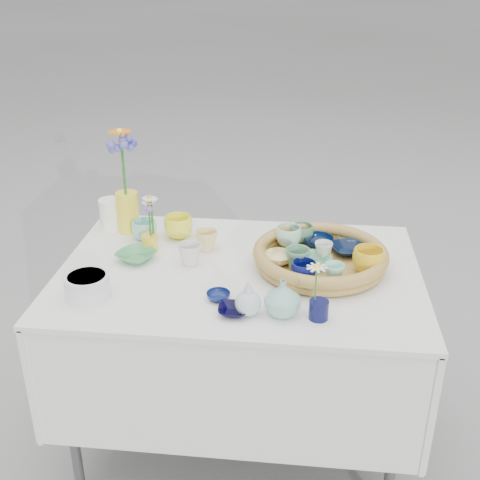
# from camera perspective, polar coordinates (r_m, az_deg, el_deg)

# --- Properties ---
(ground) EXTENTS (80.00, 80.00, 0.00)m
(ground) POSITION_cam_1_polar(r_m,az_deg,el_deg) (2.56, -0.05, -18.03)
(ground) COLOR gray
(display_table) EXTENTS (1.26, 0.86, 0.77)m
(display_table) POSITION_cam_1_polar(r_m,az_deg,el_deg) (2.56, -0.05, -18.03)
(display_table) COLOR white
(display_table) RESTS_ON ground
(wicker_tray) EXTENTS (0.47, 0.47, 0.08)m
(wicker_tray) POSITION_cam_1_polar(r_m,az_deg,el_deg) (2.13, 7.61, -1.62)
(wicker_tray) COLOR olive
(wicker_tray) RESTS_ON display_table
(tray_ceramic_0) EXTENTS (0.15, 0.15, 0.03)m
(tray_ceramic_0) POSITION_cam_1_polar(r_m,az_deg,el_deg) (2.25, 7.45, -0.15)
(tray_ceramic_0) COLOR #05163C
(tray_ceramic_0) RESTS_ON wicker_tray
(tray_ceramic_1) EXTENTS (0.16, 0.16, 0.03)m
(tray_ceramic_1) POSITION_cam_1_polar(r_m,az_deg,el_deg) (2.21, 10.29, -0.88)
(tray_ceramic_1) COLOR black
(tray_ceramic_1) RESTS_ON wicker_tray
(tray_ceramic_2) EXTENTS (0.14, 0.14, 0.09)m
(tray_ceramic_2) POSITION_cam_1_polar(r_m,az_deg,el_deg) (2.08, 12.07, -1.92)
(tray_ceramic_2) COLOR yellow
(tray_ceramic_2) RESTS_ON wicker_tray
(tray_ceramic_3) EXTENTS (0.13, 0.13, 0.03)m
(tray_ceramic_3) POSITION_cam_1_polar(r_m,az_deg,el_deg) (2.12, 7.08, -1.92)
(tray_ceramic_3) COLOR #5DA973
(tray_ceramic_3) RESTS_ON wicker_tray
(tray_ceramic_4) EXTENTS (0.09, 0.09, 0.08)m
(tray_ceramic_4) POSITION_cam_1_polar(r_m,az_deg,el_deg) (2.06, 5.47, -1.85)
(tray_ceramic_4) COLOR #568B68
(tray_ceramic_4) RESTS_ON wicker_tray
(tray_ceramic_5) EXTENTS (0.11, 0.11, 0.03)m
(tray_ceramic_5) POSITION_cam_1_polar(r_m,az_deg,el_deg) (2.15, 5.33, -1.35)
(tray_ceramic_5) COLOR #73B2AF
(tray_ceramic_5) RESTS_ON wicker_tray
(tray_ceramic_6) EXTENTS (0.11, 0.11, 0.08)m
(tray_ceramic_6) POSITION_cam_1_polar(r_m,az_deg,el_deg) (2.23, 4.61, 0.36)
(tray_ceramic_6) COLOR #B7EAD2
(tray_ceramic_6) RESTS_ON wicker_tray
(tray_ceramic_7) EXTENTS (0.08, 0.08, 0.06)m
(tray_ceramic_7) POSITION_cam_1_polar(r_m,az_deg,el_deg) (2.16, 7.91, -0.98)
(tray_ceramic_7) COLOR silver
(tray_ceramic_7) RESTS_ON wicker_tray
(tray_ceramic_8) EXTENTS (0.10, 0.10, 0.02)m
(tray_ceramic_8) POSITION_cam_1_polar(r_m,az_deg,el_deg) (2.29, 10.30, 0.06)
(tray_ceramic_8) COLOR #7FC2DB
(tray_ceramic_8) RESTS_ON wicker_tray
(tray_ceramic_9) EXTENTS (0.11, 0.11, 0.07)m
(tray_ceramic_9) POSITION_cam_1_polar(r_m,az_deg,el_deg) (2.00, 6.07, -2.95)
(tray_ceramic_9) COLOR #091158
(tray_ceramic_9) RESTS_ON wicker_tray
(tray_ceramic_10) EXTENTS (0.11, 0.11, 0.03)m
(tray_ceramic_10) POSITION_cam_1_polar(r_m,az_deg,el_deg) (2.11, 3.69, -1.73)
(tray_ceramic_10) COLOR #F7E090
(tray_ceramic_10) RESTS_ON wicker_tray
(tray_ceramic_11) EXTENTS (0.09, 0.09, 0.06)m
(tray_ceramic_11) POSITION_cam_1_polar(r_m,az_deg,el_deg) (2.01, 8.90, -3.11)
(tray_ceramic_11) COLOR #97E4C9
(tray_ceramic_11) RESTS_ON wicker_tray
(tray_ceramic_12) EXTENTS (0.11, 0.11, 0.07)m
(tray_ceramic_12) POSITION_cam_1_polar(r_m,az_deg,el_deg) (2.27, 5.90, 0.62)
(tray_ceramic_12) COLOR #4C8564
(tray_ceramic_12) RESTS_ON wicker_tray
(loose_ceramic_0) EXTENTS (0.14, 0.14, 0.09)m
(loose_ceramic_0) POSITION_cam_1_polar(r_m,az_deg,el_deg) (2.34, -5.87, 1.24)
(loose_ceramic_0) COLOR #F7F232
(loose_ceramic_0) RESTS_ON display_table
(loose_ceramic_1) EXTENTS (0.09, 0.09, 0.08)m
(loose_ceramic_1) POSITION_cam_1_polar(r_m,az_deg,el_deg) (2.23, -3.18, -0.05)
(loose_ceramic_1) COLOR #EFCF81
(loose_ceramic_1) RESTS_ON display_table
(loose_ceramic_2) EXTENTS (0.18, 0.18, 0.03)m
(loose_ceramic_2) POSITION_cam_1_polar(r_m,az_deg,el_deg) (2.20, -9.83, -1.51)
(loose_ceramic_2) COLOR #469859
(loose_ceramic_2) RESTS_ON display_table
(loose_ceramic_3) EXTENTS (0.09, 0.09, 0.08)m
(loose_ceramic_3) POSITION_cam_1_polar(r_m,az_deg,el_deg) (2.14, -4.77, -1.35)
(loose_ceramic_3) COLOR silver
(loose_ceramic_3) RESTS_ON display_table
(loose_ceramic_4) EXTENTS (0.09, 0.09, 0.02)m
(loose_ceramic_4) POSITION_cam_1_polar(r_m,az_deg,el_deg) (1.93, -2.07, -5.32)
(loose_ceramic_4) COLOR navy
(loose_ceramic_4) RESTS_ON display_table
(loose_ceramic_5) EXTENTS (0.12, 0.12, 0.08)m
(loose_ceramic_5) POSITION_cam_1_polar(r_m,az_deg,el_deg) (2.35, -9.06, 0.95)
(loose_ceramic_5) COLOR #8DD9C7
(loose_ceramic_5) RESTS_ON display_table
(loose_ceramic_6) EXTENTS (0.10, 0.10, 0.02)m
(loose_ceramic_6) POSITION_cam_1_polar(r_m,az_deg,el_deg) (1.86, -0.62, -6.69)
(loose_ceramic_6) COLOR black
(loose_ceramic_6) RESTS_ON display_table
(fluted_bowl) EXTENTS (0.17, 0.17, 0.08)m
(fluted_bowl) POSITION_cam_1_polar(r_m,az_deg,el_deg) (1.99, -14.26, -4.25)
(fluted_bowl) COLOR silver
(fluted_bowl) RESTS_ON display_table
(bud_vase_paleblue) EXTENTS (0.10, 0.10, 0.12)m
(bud_vase_paleblue) POSITION_cam_1_polar(r_m,az_deg,el_deg) (1.83, 0.78, -5.42)
(bud_vase_paleblue) COLOR silver
(bud_vase_paleblue) RESTS_ON display_table
(bud_vase_seafoam) EXTENTS (0.11, 0.11, 0.12)m
(bud_vase_seafoam) POSITION_cam_1_polar(r_m,az_deg,el_deg) (1.83, 4.06, -5.47)
(bud_vase_seafoam) COLOR #7EBBAA
(bud_vase_seafoam) RESTS_ON display_table
(bud_vase_cobalt) EXTENTS (0.07, 0.07, 0.06)m
(bud_vase_cobalt) POSITION_cam_1_polar(r_m,az_deg,el_deg) (1.84, 7.47, -6.58)
(bud_vase_cobalt) COLOR #0B0E3C
(bud_vase_cobalt) RESTS_ON display_table
(single_daisy) EXTENTS (0.08, 0.08, 0.13)m
(single_daisy) POSITION_cam_1_polar(r_m,az_deg,el_deg) (1.80, 7.20, -4.14)
(single_daisy) COLOR white
(single_daisy) RESTS_ON bud_vase_cobalt
(tall_vase_yellow) EXTENTS (0.11, 0.11, 0.16)m
(tall_vase_yellow) POSITION_cam_1_polar(r_m,az_deg,el_deg) (2.41, -10.57, 2.61)
(tall_vase_yellow) COLOR yellow
(tall_vase_yellow) RESTS_ON display_table
(gerbera) EXTENTS (0.12, 0.12, 0.27)m
(gerbera) POSITION_cam_1_polar(r_m,az_deg,el_deg) (2.32, -11.10, 7.12)
(gerbera) COLOR orange
(gerbera) RESTS_ON tall_vase_yellow
(hydrangea) EXTENTS (0.09, 0.09, 0.28)m
(hydrangea) POSITION_cam_1_polar(r_m,az_deg,el_deg) (2.33, -10.90, 6.57)
(hydrangea) COLOR #37349A
(hydrangea) RESTS_ON tall_vase_yellow
(white_pitcher) EXTENTS (0.13, 0.09, 0.12)m
(white_pitcher) POSITION_cam_1_polar(r_m,az_deg,el_deg) (2.45, -12.13, 2.43)
(white_pitcher) COLOR white
(white_pitcher) RESTS_ON display_table
(daisy_cup) EXTENTS (0.08, 0.08, 0.06)m
(daisy_cup) POSITION_cam_1_polar(r_m,az_deg,el_deg) (2.25, -8.53, -0.27)
(daisy_cup) COLOR yellow
(daisy_cup) RESTS_ON display_table
(daisy_posy) EXTENTS (0.09, 0.09, 0.14)m
(daisy_posy) POSITION_cam_1_polar(r_m,az_deg,el_deg) (2.21, -8.72, 2.15)
(daisy_posy) COLOR white
(daisy_posy) RESTS_ON daisy_cup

